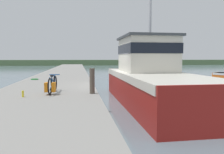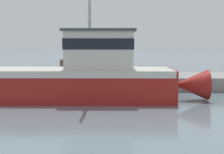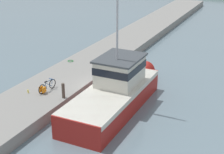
{
  "view_description": "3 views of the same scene",
  "coord_description": "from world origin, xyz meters",
  "px_view_note": "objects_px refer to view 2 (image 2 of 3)",
  "views": [
    {
      "loc": [
        -1.72,
        -11.55,
        2.26
      ],
      "look_at": [
        -0.1,
        -0.91,
        1.32
      ],
      "focal_mm": 35.0,
      "sensor_mm": 36.0,
      "label": 1
    },
    {
      "loc": [
        18.24,
        0.53,
        2.69
      ],
      "look_at": [
        0.47,
        0.27,
        1.0
      ],
      "focal_mm": 55.0,
      "sensor_mm": 36.0,
      "label": 2
    },
    {
      "loc": [
        10.73,
        -19.82,
        10.68
      ],
      "look_at": [
        0.24,
        1.85,
        0.92
      ],
      "focal_mm": 55.0,
      "sensor_mm": 36.0,
      "label": 3
    }
  ],
  "objects_px": {
    "bicycle_touring": "(71,70)",
    "mooring_post": "(62,69)",
    "water_bottle_by_bike": "(62,72)",
    "fishing_boat_main": "(87,74)"
  },
  "relations": [
    {
      "from": "bicycle_touring",
      "to": "mooring_post",
      "type": "distance_m",
      "value": 1.68
    },
    {
      "from": "bicycle_touring",
      "to": "water_bottle_by_bike",
      "type": "bearing_deg",
      "value": -139.45
    },
    {
      "from": "mooring_post",
      "to": "water_bottle_by_bike",
      "type": "relative_size",
      "value": 4.28
    },
    {
      "from": "fishing_boat_main",
      "to": "water_bottle_by_bike",
      "type": "bearing_deg",
      "value": -159.45
    },
    {
      "from": "fishing_boat_main",
      "to": "mooring_post",
      "type": "height_order",
      "value": "fishing_boat_main"
    },
    {
      "from": "bicycle_touring",
      "to": "water_bottle_by_bike",
      "type": "relative_size",
      "value": 7.33
    },
    {
      "from": "fishing_boat_main",
      "to": "bicycle_touring",
      "type": "bearing_deg",
      "value": -163.28
    },
    {
      "from": "fishing_boat_main",
      "to": "mooring_post",
      "type": "relative_size",
      "value": 10.56
    },
    {
      "from": "water_bottle_by_bike",
      "to": "mooring_post",
      "type": "bearing_deg",
      "value": 9.05
    },
    {
      "from": "mooring_post",
      "to": "water_bottle_by_bike",
      "type": "distance_m",
      "value": 2.69
    }
  ]
}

